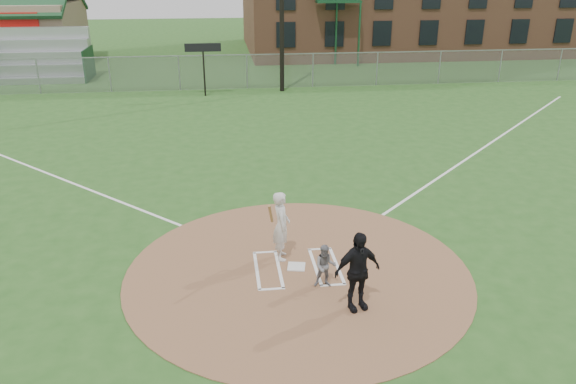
{
  "coord_description": "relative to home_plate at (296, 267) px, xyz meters",
  "views": [
    {
      "loc": [
        -1.72,
        -11.86,
        7.0
      ],
      "look_at": [
        0.0,
        2.0,
        1.3
      ],
      "focal_mm": 35.0,
      "sensor_mm": 36.0,
      "label": 1
    }
  ],
  "objects": [
    {
      "name": "ground",
      "position": [
        0.02,
        -0.19,
        -0.03
      ],
      "size": [
        140.0,
        140.0,
        0.0
      ],
      "primitive_type": "plane",
      "color": "#26531C",
      "rests_on": "ground"
    },
    {
      "name": "foul_line_third",
      "position": [
        -8.98,
        8.81,
        -0.03
      ],
      "size": [
        17.04,
        17.04,
        0.01
      ],
      "primitive_type": "cube",
      "rotation": [
        0.0,
        0.0,
        0.79
      ],
      "color": "white",
      "rests_on": "ground"
    },
    {
      "name": "umpire",
      "position": [
        1.04,
        -1.9,
        0.89
      ],
      "size": [
        1.14,
        0.7,
        1.82
      ],
      "primitive_type": "imported",
      "rotation": [
        0.0,
        0.0,
        0.26
      ],
      "color": "black",
      "rests_on": "dirt_circle"
    },
    {
      "name": "outfield_fence",
      "position": [
        0.02,
        21.81,
        0.98
      ],
      "size": [
        56.08,
        0.08,
        2.03
      ],
      "color": "slate",
      "rests_on": "ground"
    },
    {
      "name": "foul_line_first",
      "position": [
        9.02,
        8.81,
        -0.03
      ],
      "size": [
        17.04,
        17.04,
        0.01
      ],
      "primitive_type": "cube",
      "rotation": [
        0.0,
        0.0,
        -0.79
      ],
      "color": "white",
      "rests_on": "ground"
    },
    {
      "name": "dirt_circle",
      "position": [
        0.02,
        -0.19,
        -0.02
      ],
      "size": [
        8.4,
        8.4,
        0.02
      ],
      "primitive_type": "cylinder",
      "color": "#916444",
      "rests_on": "ground"
    },
    {
      "name": "home_plate",
      "position": [
        0.0,
        0.0,
        0.0
      ],
      "size": [
        0.51,
        0.51,
        0.03
      ],
      "primitive_type": "cube",
      "rotation": [
        0.0,
        0.0,
        -0.2
      ],
      "color": "silver",
      "rests_on": "dirt_circle"
    },
    {
      "name": "batters_boxes",
      "position": [
        0.02,
        -0.04,
        -0.01
      ],
      "size": [
        2.08,
        1.88,
        0.01
      ],
      "color": "white",
      "rests_on": "dirt_circle"
    },
    {
      "name": "batter_at_plate",
      "position": [
        -0.31,
        0.53,
        0.89
      ],
      "size": [
        0.63,
        1.04,
        1.8
      ],
      "color": "silver",
      "rests_on": "dirt_circle"
    },
    {
      "name": "scoreboard_sign",
      "position": [
        -2.48,
        20.01,
        2.35
      ],
      "size": [
        2.0,
        0.1,
        2.93
      ],
      "color": "black",
      "rests_on": "ground"
    },
    {
      "name": "catcher",
      "position": [
        0.54,
        -0.95,
        0.51
      ],
      "size": [
        0.55,
        0.45,
        1.05
      ],
      "primitive_type": "imported",
      "rotation": [
        0.0,
        0.0,
        -0.11
      ],
      "color": "slate",
      "rests_on": "dirt_circle"
    },
    {
      "name": "bleachers",
      "position": [
        -12.98,
        26.01,
        1.56
      ],
      "size": [
        6.08,
        3.2,
        3.2
      ],
      "color": "#B7BABF",
      "rests_on": "ground"
    }
  ]
}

